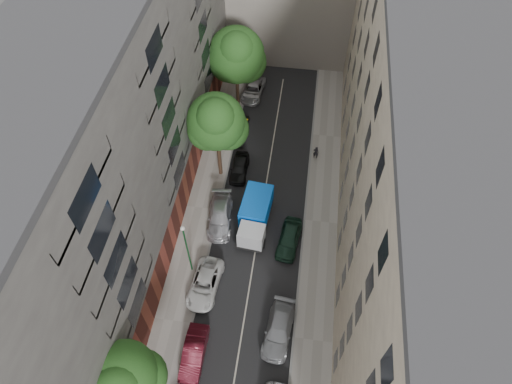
% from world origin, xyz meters
% --- Properties ---
extents(ground, '(120.00, 120.00, 0.00)m').
position_xyz_m(ground, '(0.00, 0.00, 0.00)').
color(ground, '#4C4C49').
rests_on(ground, ground).
extents(road_surface, '(8.00, 44.00, 0.02)m').
position_xyz_m(road_surface, '(0.00, 0.00, 0.01)').
color(road_surface, black).
rests_on(road_surface, ground).
extents(sidewalk_left, '(3.00, 44.00, 0.15)m').
position_xyz_m(sidewalk_left, '(-5.50, 0.00, 0.07)').
color(sidewalk_left, gray).
rests_on(sidewalk_left, ground).
extents(sidewalk_right, '(3.00, 44.00, 0.15)m').
position_xyz_m(sidewalk_right, '(5.50, 0.00, 0.07)').
color(sidewalk_right, gray).
rests_on(sidewalk_right, ground).
extents(building_left, '(8.00, 44.00, 20.00)m').
position_xyz_m(building_left, '(-11.00, 0.00, 10.00)').
color(building_left, '#4E4B49').
rests_on(building_left, ground).
extents(building_right, '(8.00, 44.00, 20.00)m').
position_xyz_m(building_right, '(11.00, 0.00, 10.00)').
color(building_right, '#C3B498').
rests_on(building_right, ground).
extents(tarp_truck, '(2.77, 6.03, 2.70)m').
position_xyz_m(tarp_truck, '(-0.41, -1.11, 1.49)').
color(tarp_truck, black).
rests_on(tarp_truck, ground).
extents(car_left_1, '(1.52, 4.34, 1.43)m').
position_xyz_m(car_left_1, '(-3.22, -13.40, 0.71)').
color(car_left_1, '#4A0E19').
rests_on(car_left_1, ground).
extents(car_left_2, '(2.60, 5.03, 1.36)m').
position_xyz_m(car_left_2, '(-3.60, -7.80, 0.68)').
color(car_left_2, silver).
rests_on(car_left_2, ground).
extents(car_left_3, '(2.66, 5.39, 1.51)m').
position_xyz_m(car_left_3, '(-3.60, -1.09, 0.75)').
color(car_left_3, '#BABABF').
rests_on(car_left_3, ground).
extents(car_left_4, '(1.66, 4.04, 1.37)m').
position_xyz_m(car_left_4, '(-2.80, 4.87, 0.69)').
color(car_left_4, black).
rests_on(car_left_4, ground).
extents(car_left_5, '(1.50, 4.08, 1.34)m').
position_xyz_m(car_left_5, '(-3.60, 10.02, 0.67)').
color(car_left_5, black).
rests_on(car_left_5, ground).
extents(car_left_6, '(2.65, 4.98, 1.33)m').
position_xyz_m(car_left_6, '(-3.13, 16.60, 0.67)').
color(car_left_6, '#B2B3B7').
rests_on(car_left_6, ground).
extents(car_right_1, '(2.47, 5.07, 1.42)m').
position_xyz_m(car_right_1, '(2.80, -10.80, 0.71)').
color(car_right_1, gray).
rests_on(car_right_1, ground).
extents(car_right_2, '(2.27, 4.56, 1.49)m').
position_xyz_m(car_right_2, '(2.80, -2.60, 0.75)').
color(car_right_2, '#152F21').
rests_on(car_right_2, ground).
extents(tree_near, '(4.86, 4.51, 7.89)m').
position_xyz_m(tree_near, '(-6.30, -17.04, 5.45)').
color(tree_near, '#382619').
rests_on(tree_near, sidewalk_left).
extents(tree_mid, '(5.41, 5.15, 9.88)m').
position_xyz_m(tree_mid, '(-4.50, 4.29, 6.91)').
color(tree_mid, '#382619').
rests_on(tree_mid, sidewalk_left).
extents(tree_far, '(5.99, 5.82, 9.39)m').
position_xyz_m(tree_far, '(-4.50, 14.70, 6.33)').
color(tree_far, '#382619').
rests_on(tree_far, sidewalk_left).
extents(lamp_post, '(0.36, 0.36, 6.50)m').
position_xyz_m(lamp_post, '(-5.04, -6.38, 4.15)').
color(lamp_post, '#164F26').
rests_on(lamp_post, sidewalk_left).
extents(pedestrian, '(0.61, 0.46, 1.52)m').
position_xyz_m(pedestrian, '(4.50, 7.74, 0.91)').
color(pedestrian, black).
rests_on(pedestrian, sidewalk_right).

